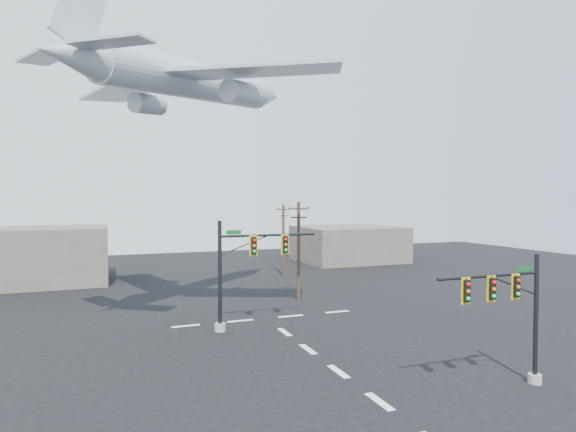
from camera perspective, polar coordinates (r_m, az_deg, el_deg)
name	(u,v)px	position (r m, az deg, el deg)	size (l,w,h in m)	color
ground	(338,372)	(26.53, 6.00, -17.87)	(120.00, 120.00, 0.00)	black
lane_markings	(300,343)	(31.13, 1.38, -14.81)	(14.00, 21.20, 0.01)	white
signal_mast_near	(514,313)	(25.62, 25.18, -10.38)	(6.19, 0.70, 6.37)	#99978B
signal_mast_far	(242,271)	(33.54, -5.50, -6.49)	(7.40, 0.83, 7.56)	#99978B
utility_pole_a	(299,249)	(42.45, 1.26, -3.98)	(1.71, 0.64, 8.78)	#49331F
utility_pole_b	(283,239)	(55.92, -0.56, -2.74)	(1.70, 0.28, 8.39)	#49331F
power_lines	(290,210)	(48.98, 0.23, 0.77)	(5.04, 13.15, 0.03)	black
airliner	(193,81)	(38.05, -11.15, 15.41)	(22.05, 20.78, 6.65)	#B6BBC3
building_left	(16,256)	(58.17, -29.52, -4.19)	(18.00, 10.00, 6.00)	slate
building_right	(348,244)	(70.90, 7.16, -3.29)	(14.00, 12.00, 5.00)	slate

